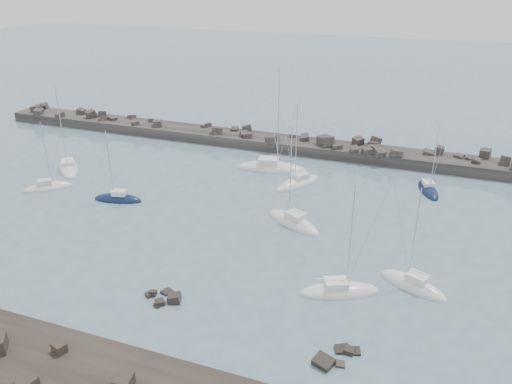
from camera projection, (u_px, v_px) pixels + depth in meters
ground at (235, 261)px, 55.90m from camera, size 400.00×400.00×0.00m
rock_cluster_near at (167, 298)px, 49.48m from camera, size 4.25×3.38×1.39m
rock_cluster_far at (335, 358)px, 42.04m from camera, size 3.80×3.98×1.32m
breakwater at (277, 146)px, 90.54m from camera, size 115.00×7.49×5.08m
sailboat_0 at (48, 188)px, 74.01m from camera, size 6.50×6.18×11.00m
sailboat_1 at (69, 168)px, 81.25m from camera, size 8.57×8.86×14.78m
sailboat_2 at (118, 199)px, 70.29m from camera, size 7.24×3.46×11.24m
sailboat_3 at (272, 169)px, 80.91m from camera, size 11.64×5.30×17.60m
sailboat_4 at (293, 223)px, 63.96m from camera, size 8.92×6.48×13.82m
sailboat_5 at (298, 184)px, 75.41m from camera, size 6.56×8.73×13.62m
sailboat_6 at (339, 292)px, 50.50m from camera, size 8.51×5.72×12.92m
sailboat_7 at (428, 190)px, 73.22m from camera, size 4.39×7.43×11.28m
sailboat_8 at (413, 286)px, 51.39m from camera, size 7.72×5.22×12.01m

